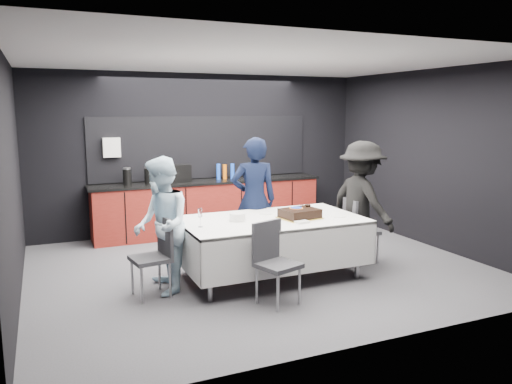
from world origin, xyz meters
The scene contains 18 objects.
ground centered at (0.00, 0.00, 0.00)m, with size 6.00×6.00×0.00m, color #48484D.
room_shell centered at (0.00, 0.00, 1.86)m, with size 6.04×5.04×2.82m.
kitchenette centered at (-0.02, 2.22, 0.54)m, with size 4.10×0.64×2.05m.
party_table centered at (0.00, -0.40, 0.64)m, with size 2.32×1.32×0.78m.
cake_assembly centered at (0.34, -0.53, 0.84)m, with size 0.55×0.47×0.16m.
plate_stack centered at (-0.45, -0.35, 0.83)m, with size 0.20×0.20×0.10m, color white.
loose_plate_near centered at (-0.32, -0.75, 0.78)m, with size 0.22×0.22×0.01m, color white.
loose_plate_right_a centered at (0.63, -0.22, 0.78)m, with size 0.20×0.20×0.01m, color white.
loose_plate_right_b centered at (0.86, -0.64, 0.78)m, with size 0.20×0.20×0.01m, color white.
loose_plate_far centered at (0.05, -0.10, 0.78)m, with size 0.20×0.20×0.01m, color white.
fork_pile centered at (0.23, -0.80, 0.79)m, with size 0.17×0.11×0.03m, color white.
champagne_flute centered at (-0.98, -0.50, 0.94)m, with size 0.06×0.06×0.22m.
chair_left centered at (-1.51, -0.46, 0.53)m, with size 0.48×0.48×0.92m.
chair_right centered at (1.39, -0.30, 0.53)m, with size 0.48×0.48×0.92m.
chair_near centered at (-0.35, -1.20, 0.53)m, with size 0.53×0.53×0.92m.
person_center centered at (0.08, 0.36, 0.89)m, with size 0.65×0.43×1.79m, color black.
person_left centered at (-1.43, -0.39, 0.82)m, with size 0.79×0.62×1.63m, color #C6E6F9.
person_right centered at (1.43, -0.34, 0.87)m, with size 1.12×0.65×1.74m, color black.
Camera 1 is at (-2.68, -6.09, 2.16)m, focal length 35.00 mm.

